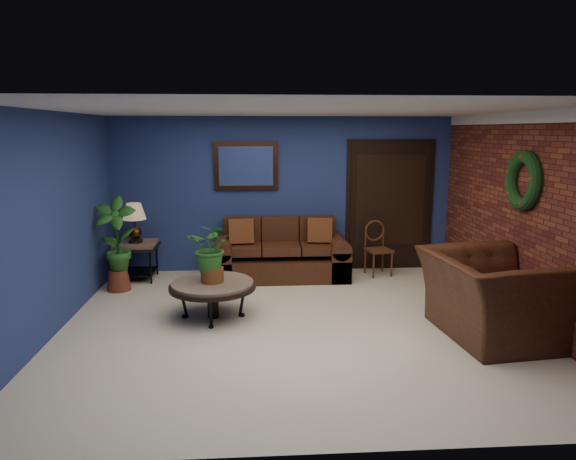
{
  "coord_description": "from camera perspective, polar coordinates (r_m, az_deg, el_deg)",
  "views": [
    {
      "loc": [
        -0.47,
        -5.78,
        2.28
      ],
      "look_at": [
        -0.05,
        0.55,
        1.05
      ],
      "focal_mm": 32.0,
      "sensor_mm": 36.0,
      "label": 1
    }
  ],
  "objects": [
    {
      "name": "floor",
      "position": [
        6.23,
        0.84,
        -10.45
      ],
      "size": [
        5.5,
        5.5,
        0.0
      ],
      "primitive_type": "plane",
      "color": "beige",
      "rests_on": "ground"
    },
    {
      "name": "wall_back",
      "position": [
        8.36,
        -0.51,
        3.94
      ],
      "size": [
        5.5,
        0.04,
        2.5
      ],
      "primitive_type": "cube",
      "color": "navy",
      "rests_on": "ground"
    },
    {
      "name": "wall_left",
      "position": [
        6.3,
        -24.93,
        0.56
      ],
      "size": [
        0.04,
        5.0,
        2.5
      ],
      "primitive_type": "cube",
      "color": "navy",
      "rests_on": "ground"
    },
    {
      "name": "wall_right_brick",
      "position": [
        6.69,
        25.05,
        1.12
      ],
      "size": [
        0.04,
        5.0,
        2.5
      ],
      "primitive_type": "cube",
      "color": "brown",
      "rests_on": "ground"
    },
    {
      "name": "ceiling",
      "position": [
        5.8,
        0.91,
        13.19
      ],
      "size": [
        5.5,
        5.0,
        0.02
      ],
      "primitive_type": "cube",
      "color": "white",
      "rests_on": "wall_back"
    },
    {
      "name": "crown_molding",
      "position": [
        6.6,
        25.66,
        11.26
      ],
      "size": [
        0.03,
        5.0,
        0.14
      ],
      "primitive_type": "cube",
      "color": "white",
      "rests_on": "wall_right_brick"
    },
    {
      "name": "wall_mirror",
      "position": [
        8.26,
        -4.69,
        7.1
      ],
      "size": [
        1.02,
        0.06,
        0.77
      ],
      "primitive_type": "cube",
      "color": "#3C2010",
      "rests_on": "wall_back"
    },
    {
      "name": "closet_door",
      "position": [
        8.63,
        11.2,
        2.62
      ],
      "size": [
        1.44,
        0.06,
        2.18
      ],
      "primitive_type": "cube",
      "color": "black",
      "rests_on": "wall_back"
    },
    {
      "name": "wreath",
      "position": [
        6.65,
        24.7,
        5.01
      ],
      "size": [
        0.16,
        0.72,
        0.72
      ],
      "primitive_type": "torus",
      "rotation": [
        0.0,
        1.57,
        0.0
      ],
      "color": "black",
      "rests_on": "wall_right_brick"
    },
    {
      "name": "sofa",
      "position": [
        8.11,
        -0.85,
        -3.04
      ],
      "size": [
        2.09,
        0.9,
        0.94
      ],
      "color": "#432213",
      "rests_on": "ground"
    },
    {
      "name": "coffee_table",
      "position": [
        6.4,
        -8.38,
        -6.21
      ],
      "size": [
        1.06,
        1.06,
        0.46
      ],
      "rotation": [
        0.0,
        0.0,
        -0.34
      ],
      "color": "#57504C",
      "rests_on": "ground"
    },
    {
      "name": "end_table",
      "position": [
        8.25,
        -16.5,
        -2.27
      ],
      "size": [
        0.64,
        0.64,
        0.59
      ],
      "color": "#57504C",
      "rests_on": "ground"
    },
    {
      "name": "table_lamp",
      "position": [
        8.15,
        -16.69,
        1.28
      ],
      "size": [
        0.35,
        0.35,
        0.59
      ],
      "color": "#3C2010",
      "rests_on": "end_table"
    },
    {
      "name": "side_chair",
      "position": [
        8.32,
        9.86,
        -1.57
      ],
      "size": [
        0.44,
        0.44,
        0.87
      ],
      "rotation": [
        0.0,
        0.0,
        0.22
      ],
      "color": "#562C18",
      "rests_on": "ground"
    },
    {
      "name": "armchair",
      "position": [
        6.18,
        21.68,
        -6.85
      ],
      "size": [
        1.41,
        1.57,
        0.93
      ],
      "primitive_type": "imported",
      "rotation": [
        0.0,
        0.0,
        1.68
      ],
      "color": "#432213",
      "rests_on": "ground"
    },
    {
      "name": "coffee_plant",
      "position": [
        6.28,
        -8.5,
        -2.2
      ],
      "size": [
        0.67,
        0.62,
        0.73
      ],
      "color": "brown",
      "rests_on": "coffee_table"
    },
    {
      "name": "floor_plant",
      "position": [
        7.1,
        19.9,
        -5.23
      ],
      "size": [
        0.39,
        0.35,
        0.75
      ],
      "color": "brown",
      "rests_on": "ground"
    },
    {
      "name": "tall_plant",
      "position": [
        7.71,
        -18.55,
        -1.15
      ],
      "size": [
        0.61,
        0.44,
        1.36
      ],
      "color": "brown",
      "rests_on": "ground"
    }
  ]
}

